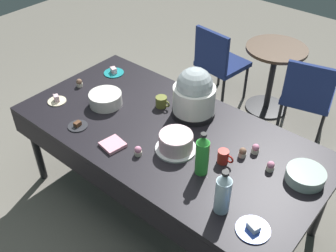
% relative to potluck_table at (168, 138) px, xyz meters
% --- Properties ---
extents(ground, '(9.00, 9.00, 0.00)m').
position_rel_potluck_table_xyz_m(ground, '(0.00, 0.00, -0.69)').
color(ground, slate).
extents(potluck_table, '(2.20, 1.10, 0.75)m').
position_rel_potluck_table_xyz_m(potluck_table, '(0.00, 0.00, 0.00)').
color(potluck_table, black).
rests_on(potluck_table, ground).
extents(frosted_layer_cake, '(0.27, 0.27, 0.13)m').
position_rel_potluck_table_xyz_m(frosted_layer_cake, '(0.16, -0.11, 0.12)').
color(frosted_layer_cake, silver).
rests_on(frosted_layer_cake, potluck_table).
extents(slow_cooker, '(0.32, 0.32, 0.38)m').
position_rel_potluck_table_xyz_m(slow_cooker, '(0.01, 0.28, 0.24)').
color(slow_cooker, black).
rests_on(slow_cooker, potluck_table).
extents(glass_salad_bowl, '(0.24, 0.24, 0.07)m').
position_rel_potluck_table_xyz_m(glass_salad_bowl, '(0.93, 0.18, 0.10)').
color(glass_salad_bowl, '#B2C6BC').
rests_on(glass_salad_bowl, potluck_table).
extents(ceramic_snack_bowl, '(0.25, 0.25, 0.10)m').
position_rel_potluck_table_xyz_m(ceramic_snack_bowl, '(-0.58, -0.05, 0.11)').
color(ceramic_snack_bowl, silver).
rests_on(ceramic_snack_bowl, potluck_table).
extents(dessert_plate_teal, '(0.17, 0.17, 0.05)m').
position_rel_potluck_table_xyz_m(dessert_plate_teal, '(-0.87, 0.31, 0.07)').
color(dessert_plate_teal, teal).
rests_on(dessert_plate_teal, potluck_table).
extents(dessert_plate_charcoal, '(0.14, 0.14, 0.04)m').
position_rel_potluck_table_xyz_m(dessert_plate_charcoal, '(-0.53, -0.37, 0.07)').
color(dessert_plate_charcoal, '#2D2D33').
rests_on(dessert_plate_charcoal, potluck_table).
extents(dessert_plate_cobalt, '(0.19, 0.19, 0.04)m').
position_rel_potluck_table_xyz_m(dessert_plate_cobalt, '(0.88, -0.35, 0.07)').
color(dessert_plate_cobalt, '#2D4CB2').
rests_on(dessert_plate_cobalt, potluck_table).
extents(dessert_plate_cream, '(0.14, 0.14, 0.06)m').
position_rel_potluck_table_xyz_m(dessert_plate_cream, '(-0.89, -0.27, 0.08)').
color(dessert_plate_cream, beige).
rests_on(dessert_plate_cream, potluck_table).
extents(cupcake_rose, '(0.05, 0.05, 0.07)m').
position_rel_potluck_table_xyz_m(cupcake_rose, '(0.01, -0.31, 0.09)').
color(cupcake_rose, beige).
rests_on(cupcake_rose, potluck_table).
extents(cupcake_berry, '(0.05, 0.05, 0.07)m').
position_rel_potluck_table_xyz_m(cupcake_berry, '(0.53, 0.12, 0.09)').
color(cupcake_berry, beige).
rests_on(cupcake_berry, potluck_table).
extents(cupcake_cocoa, '(0.05, 0.05, 0.07)m').
position_rel_potluck_table_xyz_m(cupcake_cocoa, '(0.57, 0.20, 0.09)').
color(cupcake_cocoa, beige).
rests_on(cupcake_cocoa, potluck_table).
extents(cupcake_vanilla, '(0.05, 0.05, 0.07)m').
position_rel_potluck_table_xyz_m(cupcake_vanilla, '(0.64, -0.24, 0.09)').
color(cupcake_vanilla, beige).
rests_on(cupcake_vanilla, potluck_table).
extents(cupcake_mint, '(0.05, 0.05, 0.07)m').
position_rel_potluck_table_xyz_m(cupcake_mint, '(0.73, 0.12, 0.09)').
color(cupcake_mint, beige).
rests_on(cupcake_mint, potluck_table).
extents(cupcake_lemon, '(0.05, 0.05, 0.07)m').
position_rel_potluck_table_xyz_m(cupcake_lemon, '(-0.93, -0.01, 0.09)').
color(cupcake_lemon, beige).
rests_on(cupcake_lemon, potluck_table).
extents(soda_bottle_water, '(0.09, 0.09, 0.29)m').
position_rel_potluck_table_xyz_m(soda_bottle_water, '(0.67, -0.34, 0.20)').
color(soda_bottle_water, silver).
rests_on(soda_bottle_water, potluck_table).
extents(soda_bottle_lime_soda, '(0.08, 0.08, 0.30)m').
position_rel_potluck_table_xyz_m(soda_bottle_lime_soda, '(0.41, -0.17, 0.20)').
color(soda_bottle_lime_soda, green).
rests_on(soda_bottle_lime_soda, potluck_table).
extents(coffee_mug_red, '(0.11, 0.07, 0.09)m').
position_rel_potluck_table_xyz_m(coffee_mug_red, '(0.47, -0.01, 0.11)').
color(coffee_mug_red, '#B2231E').
rests_on(coffee_mug_red, potluck_table).
extents(coffee_mug_olive, '(0.13, 0.09, 0.08)m').
position_rel_potluck_table_xyz_m(coffee_mug_olive, '(-0.23, 0.20, 0.10)').
color(coffee_mug_olive, olive).
rests_on(coffee_mug_olive, potluck_table).
extents(paper_napkin_stack, '(0.16, 0.16, 0.02)m').
position_rel_potluck_table_xyz_m(paper_napkin_stack, '(-0.18, -0.35, 0.07)').
color(paper_napkin_stack, pink).
rests_on(paper_napkin_stack, potluck_table).
extents(maroon_chair_left, '(0.49, 0.49, 0.85)m').
position_rel_potluck_table_xyz_m(maroon_chair_left, '(-0.56, 1.48, -0.20)').
color(maroon_chair_left, navy).
rests_on(maroon_chair_left, ground).
extents(maroon_chair_right, '(0.53, 0.53, 0.85)m').
position_rel_potluck_table_xyz_m(maroon_chair_right, '(0.42, 1.48, -0.20)').
color(maroon_chair_right, navy).
rests_on(maroon_chair_right, ground).
extents(round_cafe_table, '(0.60, 0.60, 0.72)m').
position_rel_potluck_table_xyz_m(round_cafe_table, '(-0.05, 1.70, -0.19)').
color(round_cafe_table, '#473323').
rests_on(round_cafe_table, ground).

